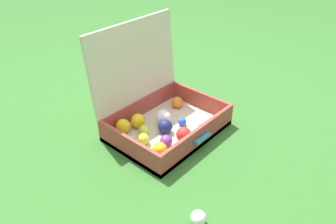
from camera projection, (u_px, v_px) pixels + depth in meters
The scene contains 3 objects.
ground_plane at pixel (153, 133), 1.75m from camera, with size 16.00×16.00×0.00m, color #336B28.
open_suitcase at pixel (158, 110), 1.72m from camera, with size 0.58×0.49×0.54m.
stray_ball_on_grass at pixel (198, 218), 1.24m from camera, with size 0.06×0.06×0.06m, color white.
Camera 1 is at (-1.01, -0.99, 1.04)m, focal length 35.35 mm.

